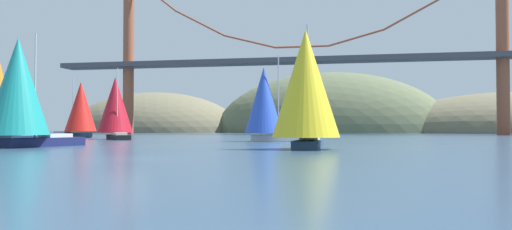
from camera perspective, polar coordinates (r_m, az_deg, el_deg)
ground_plane at (r=29.33m, az=-14.78°, el=-4.89°), size 360.00×360.00×0.00m
headland_center at (r=161.49m, az=8.56°, el=-2.01°), size 75.37×44.00×38.70m
headland_left at (r=175.00m, az=-11.48°, el=-1.95°), size 60.08×44.00×27.45m
suspension_bridge at (r=123.25m, az=5.27°, el=6.89°), size 127.51×6.00×42.48m
sailboat_yellow_sail at (r=40.67m, az=5.74°, el=3.33°), size 5.55×9.17×10.55m
sailboat_crimson_sail at (r=76.83m, az=-15.83°, el=0.96°), size 8.47×9.58×10.44m
sailboat_blue_spinnaker at (r=62.01m, az=1.09°, el=1.41°), size 9.45×5.07×10.83m
sailboat_teal_sail at (r=48.94m, az=-25.49°, el=2.63°), size 6.73×10.09×10.42m
sailboat_red_spinnaker at (r=88.84m, az=-19.54°, el=0.71°), size 9.77×6.27×10.17m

